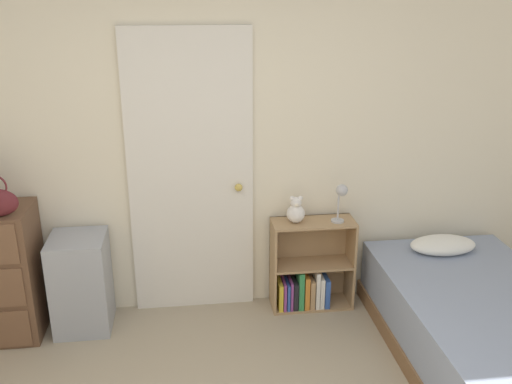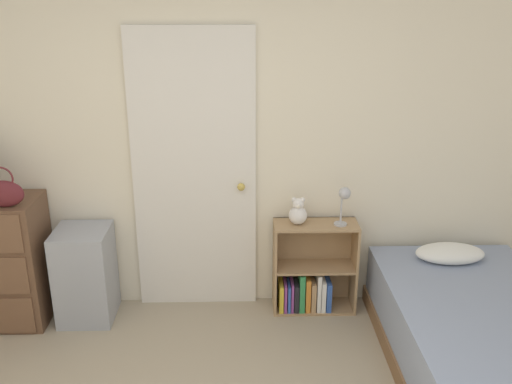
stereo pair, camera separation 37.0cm
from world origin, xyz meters
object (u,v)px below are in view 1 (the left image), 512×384
Objects in this scene: storage_bin at (81,283)px; bookshelf at (308,275)px; teddy_bear at (296,211)px; bed at (483,328)px; desk_lamp at (341,195)px.

bookshelf is (1.64, 0.08, -0.09)m from storage_bin.
bed is (1.08, -0.81, -0.55)m from teddy_bear.
bed is (2.61, -0.73, -0.11)m from storage_bin.
teddy_bear is 0.70× the size of desk_lamp.
bookshelf is at bearing 2.06° from teddy_bear.
storage_bin is 1.93m from desk_lamp.
bookshelf is 0.54m from teddy_bear.
bookshelf is 2.40× the size of desk_lamp.
teddy_bear is at bearing -177.94° from bookshelf.
bookshelf is 0.37× the size of bed.
teddy_bear reaches higher than bookshelf.
desk_lamp is at bearing 1.22° from storage_bin.
storage_bin is 1.00× the size of bookshelf.
storage_bin is 1.60m from teddy_bear.
teddy_bear is 0.34m from desk_lamp.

